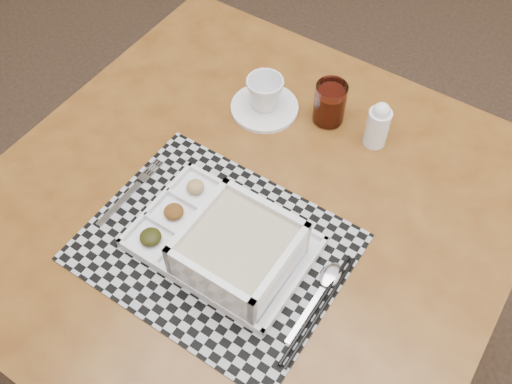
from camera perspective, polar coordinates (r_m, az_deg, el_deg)
floor at (r=1.86m, az=14.28°, el=-12.00°), size 5.00×5.00×0.00m
dining_table at (r=1.18m, az=-0.91°, el=-3.19°), size 1.00×1.00×0.74m
placemat at (r=1.06m, az=-4.08°, el=-5.52°), size 0.47×0.38×0.00m
serving_tray at (r=1.01m, az=-2.27°, el=-5.74°), size 0.32×0.23×0.10m
fork at (r=1.15m, az=-12.36°, el=0.14°), size 0.02×0.19×0.00m
spoon at (r=1.03m, az=7.14°, el=-8.81°), size 0.04×0.18×0.01m
chopsticks at (r=1.00m, az=6.31°, el=-11.55°), size 0.02×0.24×0.01m
saucer at (r=1.27m, az=0.86°, el=8.44°), size 0.15×0.15×0.01m
cup at (r=1.24m, az=0.89°, el=9.83°), size 0.11×0.11×0.08m
juice_glass at (r=1.23m, az=7.38°, el=8.67°), size 0.07×0.07×0.10m
creamer_bottle at (r=1.20m, az=12.11°, el=6.60°), size 0.05×0.05×0.11m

